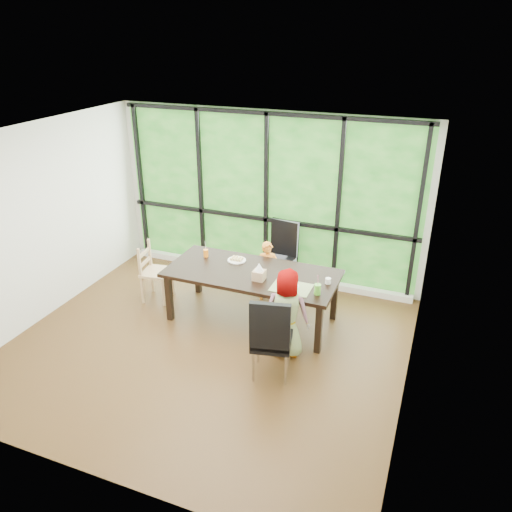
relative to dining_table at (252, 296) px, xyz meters
name	(u,v)px	position (x,y,z in m)	size (l,w,h in m)	color
ground	(207,346)	(-0.30, -0.83, -0.38)	(5.00, 5.00, 0.00)	black
back_wall	(267,197)	(-0.30, 1.42, 0.98)	(5.00, 5.00, 0.00)	silver
foliage_backdrop	(267,198)	(-0.30, 1.40, 0.98)	(4.80, 0.02, 2.65)	#175317
window_mullions	(266,198)	(-0.30, 1.36, 0.98)	(4.80, 0.06, 2.65)	black
window_sill	(265,273)	(-0.30, 1.32, -0.33)	(4.80, 0.12, 0.10)	silver
dining_table	(252,296)	(0.00, 0.00, 0.00)	(2.36, 1.06, 0.75)	black
chair_window_leather	(279,257)	(0.04, 1.03, 0.17)	(0.46, 0.46, 1.08)	black
chair_interior_leather	(272,335)	(0.67, -1.05, 0.17)	(0.46, 0.46, 1.08)	black
chair_end_beech	(157,272)	(-1.55, 0.02, 0.08)	(0.42, 0.40, 0.90)	tan
child_toddler	(268,271)	(0.00, 0.64, 0.09)	(0.34, 0.22, 0.93)	orange
child_older	(286,313)	(0.70, -0.60, 0.21)	(0.57, 0.37, 1.17)	slate
placemat	(291,288)	(0.64, -0.24, 0.38)	(0.51, 0.37, 0.01)	tan
plate_far	(237,260)	(-0.33, 0.25, 0.38)	(0.26, 0.26, 0.02)	white
plate_near	(291,286)	(0.63, -0.21, 0.38)	(0.21, 0.21, 0.01)	white
orange_cup	(206,253)	(-0.81, 0.21, 0.43)	(0.07, 0.07, 0.11)	orange
green_cup	(317,289)	(1.00, -0.27, 0.44)	(0.09, 0.09, 0.14)	#60C134
white_mug	(328,281)	(1.05, 0.05, 0.41)	(0.08, 0.08, 0.08)	white
tissue_box	(259,275)	(0.17, -0.18, 0.44)	(0.15, 0.15, 0.13)	tan
crepe_rolls_far	(237,259)	(-0.33, 0.25, 0.41)	(0.20, 0.12, 0.04)	tan
crepe_rolls_near	(291,284)	(0.63, -0.21, 0.41)	(0.15, 0.12, 0.04)	tan
straw_white	(206,247)	(-0.81, 0.21, 0.53)	(0.01, 0.01, 0.20)	white
straw_pink	(318,282)	(1.00, -0.27, 0.55)	(0.01, 0.01, 0.20)	pink
tissue	(259,267)	(0.17, -0.18, 0.56)	(0.12, 0.12, 0.11)	white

